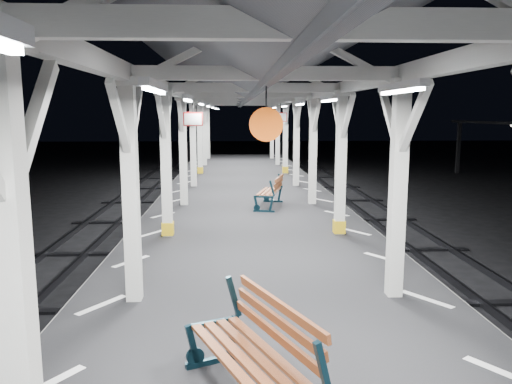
{
  "coord_description": "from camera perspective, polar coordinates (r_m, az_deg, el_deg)",
  "views": [
    {
      "loc": [
        -0.5,
        -9.33,
        3.81
      ],
      "look_at": [
        -0.01,
        0.85,
        2.2
      ],
      "focal_mm": 35.0,
      "sensor_mm": 36.0,
      "label": 1
    }
  ],
  "objects": [
    {
      "name": "canopy",
      "position": [
        9.36,
        0.34,
        13.6
      ],
      "size": [
        5.4,
        49.0,
        4.65
      ],
      "color": "silver",
      "rests_on": "platform"
    },
    {
      "name": "platform",
      "position": [
        9.92,
        0.31,
        -10.52
      ],
      "size": [
        6.0,
        50.0,
        1.0
      ],
      "primitive_type": "cube",
      "color": "black",
      "rests_on": "ground"
    },
    {
      "name": "hazard_stripes_left",
      "position": [
        9.94,
        -14.07,
        -7.7
      ],
      "size": [
        1.0,
        48.0,
        0.01
      ],
      "primitive_type": "cube",
      "color": "silver",
      "rests_on": "platform"
    },
    {
      "name": "ground",
      "position": [
        10.09,
        0.31,
        -13.2
      ],
      "size": [
        120.0,
        120.0,
        0.0
      ],
      "primitive_type": "plane",
      "color": "black",
      "rests_on": "ground"
    },
    {
      "name": "track_right",
      "position": [
        11.46,
        26.66,
        -11.02
      ],
      "size": [
        2.2,
        60.0,
        0.16
      ],
      "color": "#2D2D33",
      "rests_on": "ground"
    },
    {
      "name": "bench_near",
      "position": [
        5.07,
        0.24,
        -17.6
      ],
      "size": [
        1.37,
        1.98,
        1.01
      ],
      "rotation": [
        0.0,
        0.0,
        0.41
      ],
      "color": "black",
      "rests_on": "platform"
    },
    {
      "name": "bench_mid",
      "position": [
        15.06,
        1.86,
        0.15
      ],
      "size": [
        1.03,
        1.83,
        0.94
      ],
      "rotation": [
        0.0,
        0.0,
        -0.24
      ],
      "color": "black",
      "rests_on": "platform"
    },
    {
      "name": "hazard_stripes_right",
      "position": [
        10.18,
        14.33,
        -7.31
      ],
      "size": [
        1.0,
        48.0,
        0.01
      ],
      "primitive_type": "cube",
      "color": "silver",
      "rests_on": "platform"
    }
  ]
}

